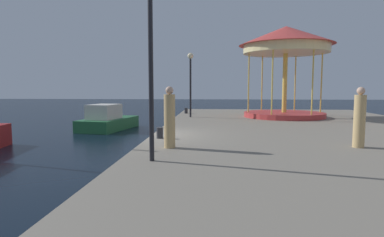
{
  "coord_description": "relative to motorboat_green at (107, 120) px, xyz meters",
  "views": [
    {
      "loc": [
        2.4,
        -12.3,
        2.64
      ],
      "look_at": [
        1.36,
        3.01,
        1.15
      ],
      "focal_mm": 29.83,
      "sensor_mm": 36.0,
      "label": 1
    }
  ],
  "objects": [
    {
      "name": "motorboat_green",
      "position": [
        0.0,
        0.0,
        0.0
      ],
      "size": [
        2.93,
        4.72,
        1.61
      ],
      "color": "#236638",
      "rests_on": "ground"
    },
    {
      "name": "lamp_post_mid_promenade",
      "position": [
        5.22,
        0.27,
        2.95
      ],
      "size": [
        0.36,
        0.36,
        3.96
      ],
      "color": "black",
      "rests_on": "quay_dock"
    },
    {
      "name": "lamp_post_near_edge",
      "position": [
        5.11,
        -11.71,
        3.42
      ],
      "size": [
        0.36,
        0.36,
        4.76
      ],
      "color": "black",
      "rests_on": "quay_dock"
    },
    {
      "name": "ground_plane",
      "position": [
        4.25,
        -7.22,
        -0.59
      ],
      "size": [
        120.0,
        120.0,
        0.0
      ],
      "primitive_type": "plane",
      "color": "black"
    },
    {
      "name": "person_mid_promenade",
      "position": [
        5.32,
        -9.94,
        1.1
      ],
      "size": [
        0.34,
        0.34,
        1.88
      ],
      "color": "tan",
      "rests_on": "quay_dock"
    },
    {
      "name": "bollard_north",
      "position": [
        4.71,
        -8.14,
        0.41
      ],
      "size": [
        0.24,
        0.24,
        0.4
      ],
      "primitive_type": "cylinder",
      "color": "#2D2D33",
      "rests_on": "quay_dock"
    },
    {
      "name": "carousel",
      "position": [
        11.06,
        0.71,
        4.4
      ],
      "size": [
        5.74,
        5.74,
        5.57
      ],
      "color": "#B23333",
      "rests_on": "quay_dock"
    },
    {
      "name": "quay_dock",
      "position": [
        11.14,
        -7.22,
        -0.19
      ],
      "size": [
        13.77,
        29.96,
        0.8
      ],
      "primitive_type": "cube",
      "color": "gray",
      "rests_on": "ground"
    },
    {
      "name": "bollard_south",
      "position": [
        4.69,
        3.11,
        0.41
      ],
      "size": [
        0.24,
        0.24,
        0.4
      ],
      "primitive_type": "cylinder",
      "color": "#2D2D33",
      "rests_on": "quay_dock"
    },
    {
      "name": "person_by_the_water",
      "position": [
        11.12,
        -9.49,
        1.09
      ],
      "size": [
        0.34,
        0.34,
        1.86
      ],
      "color": "tan",
      "rests_on": "quay_dock"
    }
  ]
}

